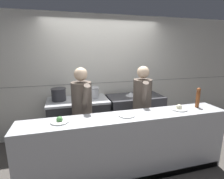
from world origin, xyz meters
TOP-DOWN VIEW (x-y plane):
  - ground_plane at (0.00, 0.00)m, footprint 14.00×14.00m
  - wall_back_tiled at (0.00, 1.31)m, footprint 8.00×0.06m
  - oven_range at (-0.61, 0.91)m, footprint 1.18×0.71m
  - prep_counter at (0.62, 0.91)m, footprint 1.18×0.65m
  - pass_counter at (0.01, -0.30)m, footprint 3.03×0.45m
  - stock_pot at (-0.97, 0.94)m, footprint 0.29×0.29m
  - sauce_pot at (-0.31, 0.96)m, footprint 0.28×0.28m
  - mixing_bowl_steel at (0.54, 0.96)m, footprint 0.24×0.24m
  - plated_dish_main at (-0.94, -0.27)m, footprint 0.23×0.23m
  - plated_dish_appetiser at (-0.03, -0.29)m, footprint 0.24×0.24m
  - plated_dish_dessert at (0.85, -0.27)m, footprint 0.25×0.25m
  - pepper_mill at (1.21, -0.24)m, footprint 0.07×0.07m
  - chef_head_cook at (-0.59, 0.27)m, footprint 0.38×0.71m
  - chef_sous at (0.47, 0.26)m, footprint 0.41×0.70m

SIDE VIEW (x-z plane):
  - ground_plane at x=0.00m, z-range 0.00..0.00m
  - prep_counter at x=0.62m, z-range 0.00..0.89m
  - oven_range at x=-0.61m, z-range 0.00..0.91m
  - pass_counter at x=0.01m, z-range 0.00..0.96m
  - chef_sous at x=0.47m, z-range 0.09..1.69m
  - chef_head_cook at x=-0.59m, z-range 0.09..1.70m
  - mixing_bowl_steel at x=0.54m, z-range 0.89..0.97m
  - plated_dish_appetiser at x=-0.03m, z-range 0.97..0.98m
  - plated_dish_main at x=-0.94m, z-range 0.94..1.03m
  - plated_dish_dessert at x=0.85m, z-range 0.94..1.03m
  - sauce_pot at x=-0.31m, z-range 0.92..1.14m
  - stock_pot at x=-0.97m, z-range 0.92..1.16m
  - pepper_mill at x=1.21m, z-range 0.97..1.30m
  - wall_back_tiled at x=0.00m, z-range 0.00..2.60m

